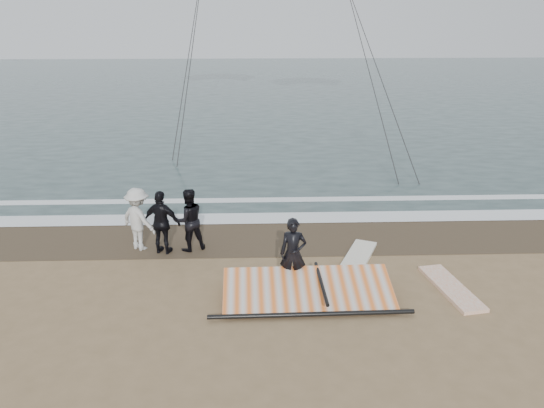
{
  "coord_description": "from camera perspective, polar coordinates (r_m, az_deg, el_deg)",
  "views": [
    {
      "loc": [
        -1.21,
        -9.87,
        6.45
      ],
      "look_at": [
        -0.77,
        3.0,
        1.6
      ],
      "focal_mm": 35.0,
      "sensor_mm": 36.0,
      "label": 1
    }
  ],
  "objects": [
    {
      "name": "sea",
      "position": [
        43.37,
        -0.36,
        12.11
      ],
      "size": [
        120.0,
        54.0,
        0.02
      ],
      "primitive_type": "cube",
      "color": "#233838",
      "rests_on": "ground"
    },
    {
      "name": "trio_cluster",
      "position": [
        14.89,
        -11.89,
        -1.73
      ],
      "size": [
        2.6,
        1.27,
        1.81
      ],
      "color": "black",
      "rests_on": "ground"
    },
    {
      "name": "foam_far",
      "position": [
        18.66,
        1.87,
        0.49
      ],
      "size": [
        120.0,
        0.45,
        0.01
      ],
      "primitive_type": "cube",
      "color": "white",
      "rests_on": "sea"
    },
    {
      "name": "man_main",
      "position": [
        12.77,
        2.29,
        -5.29
      ],
      "size": [
        0.68,
        0.49,
        1.74
      ],
      "primitive_type": "imported",
      "rotation": [
        0.0,
        0.0,
        -0.11
      ],
      "color": "black",
      "rests_on": "ground"
    },
    {
      "name": "ground",
      "position": [
        11.86,
        4.3,
        -12.4
      ],
      "size": [
        120.0,
        120.0,
        0.0
      ],
      "primitive_type": "plane",
      "color": "#8C704C",
      "rests_on": "ground"
    },
    {
      "name": "board_cream",
      "position": [
        14.51,
        9.12,
        -5.83
      ],
      "size": [
        1.49,
        2.34,
        0.1
      ],
      "primitive_type": "cube",
      "rotation": [
        0.0,
        0.0,
        -0.42
      ],
      "color": "silver",
      "rests_on": "ground"
    },
    {
      "name": "foam_near",
      "position": [
        17.07,
        2.24,
        -1.48
      ],
      "size": [
        120.0,
        0.9,
        0.01
      ],
      "primitive_type": "cube",
      "color": "white",
      "rests_on": "sea"
    },
    {
      "name": "board_white",
      "position": [
        13.66,
        18.72,
        -8.54
      ],
      "size": [
        0.99,
        2.31,
        0.09
      ],
      "primitive_type": "cube",
      "rotation": [
        0.0,
        0.0,
        0.17
      ],
      "color": "white",
      "rests_on": "ground"
    },
    {
      "name": "wet_sand",
      "position": [
        15.8,
        2.6,
        -3.46
      ],
      "size": [
        120.0,
        2.8,
        0.01
      ],
      "primitive_type": "cube",
      "color": "#4C3D2B",
      "rests_on": "ground"
    },
    {
      "name": "sail_rig",
      "position": [
        12.6,
        3.55,
        -9.19
      ],
      "size": [
        4.55,
        1.97,
        0.51
      ],
      "color": "black",
      "rests_on": "ground"
    }
  ]
}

